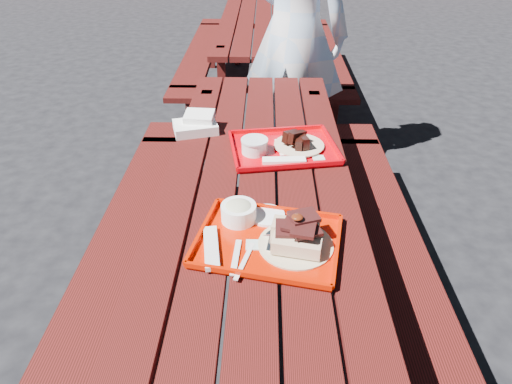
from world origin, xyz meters
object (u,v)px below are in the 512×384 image
near_tray (269,232)px  picnic_table_far (263,38)px  far_tray (282,147)px  person (294,33)px  picnic_table_near (257,225)px

near_tray → picnic_table_far: bearing=90.8°
picnic_table_far → far_tray: bearing=-87.7°
near_tray → person: size_ratio=0.27×
picnic_table_near → person: 1.55m
picnic_table_far → person: 1.38m
person → picnic_table_near: bearing=102.9°
far_tray → person: person is taller
picnic_table_near → person: size_ratio=1.28×
near_tray → far_tray: size_ratio=1.02×
far_tray → person: (0.10, 1.21, 0.17)m
picnic_table_far → person: size_ratio=1.28×
picnic_table_near → far_tray: (0.10, 0.27, 0.21)m
picnic_table_near → near_tray: near_tray is taller
picnic_table_near → picnic_table_far: bearing=90.0°
picnic_table_near → person: (0.21, 1.48, 0.38)m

